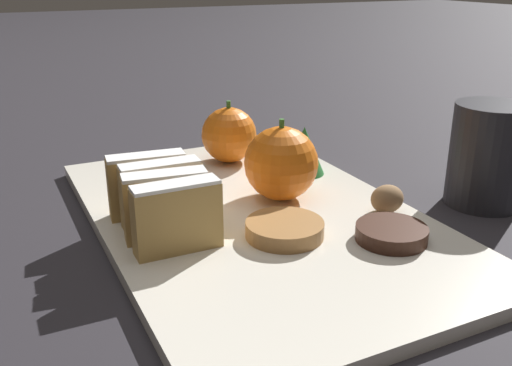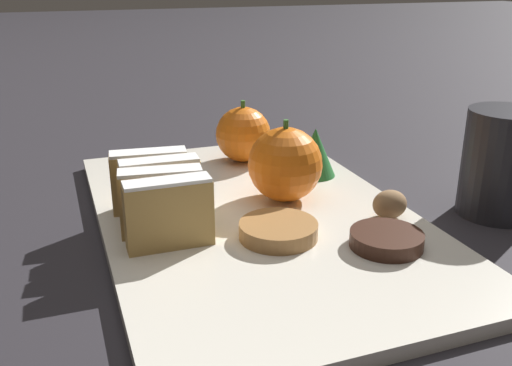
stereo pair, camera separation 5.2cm
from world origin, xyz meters
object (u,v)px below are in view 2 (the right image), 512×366
object	(u,v)px
orange_far	(285,164)
coffee_mug	(504,163)
chocolate_cookie	(386,240)
walnut	(390,204)
orange_near	(243,134)

from	to	relation	value
orange_far	coffee_mug	distance (m)	0.21
orange_far	coffee_mug	xyz separation A→B (m)	(0.19, -0.08, 0.00)
orange_far	chocolate_cookie	bearing A→B (deg)	-72.63
walnut	coffee_mug	distance (m)	0.12
walnut	chocolate_cookie	bearing A→B (deg)	-124.42
coffee_mug	chocolate_cookie	bearing A→B (deg)	-163.55
chocolate_cookie	coffee_mug	world-z (taller)	coffee_mug
chocolate_cookie	walnut	bearing A→B (deg)	55.58
walnut	chocolate_cookie	size ratio (longest dim) A/B	0.54
walnut	coffee_mug	bearing A→B (deg)	-1.69
orange_far	walnut	world-z (taller)	orange_far
walnut	coffee_mug	world-z (taller)	coffee_mug
coffee_mug	walnut	bearing A→B (deg)	178.31
chocolate_cookie	orange_near	bearing A→B (deg)	98.57
orange_far	coffee_mug	size ratio (longest dim) A/B	0.74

